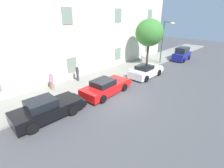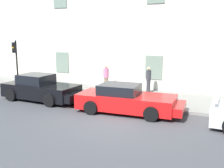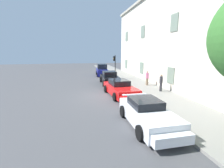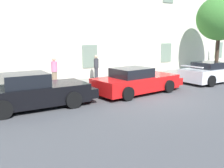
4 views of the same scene
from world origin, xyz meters
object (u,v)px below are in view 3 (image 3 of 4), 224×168
(sportscar_yellow_flank, at_px, (121,89))
(pedestrian_strolling, at_px, (161,82))
(pedestrian_admiring, at_px, (147,78))
(sportscar_white_middle, at_px, (149,115))
(sportscar_red_lead, at_px, (110,79))
(hatchback_distant, at_px, (102,70))
(traffic_light, at_px, (115,63))

(sportscar_yellow_flank, relative_size, pedestrian_strolling, 3.20)
(pedestrian_admiring, bearing_deg, sportscar_yellow_flank, -50.58)
(sportscar_white_middle, bearing_deg, sportscar_yellow_flank, 178.43)
(sportscar_yellow_flank, height_order, pedestrian_admiring, pedestrian_admiring)
(sportscar_yellow_flank, height_order, sportscar_white_middle, sportscar_yellow_flank)
(sportscar_red_lead, relative_size, pedestrian_strolling, 2.99)
(sportscar_white_middle, height_order, pedestrian_admiring, pedestrian_admiring)
(hatchback_distant, relative_size, pedestrian_strolling, 2.45)
(sportscar_white_middle, height_order, traffic_light, traffic_light)
(sportscar_white_middle, bearing_deg, sportscar_red_lead, 178.53)
(pedestrian_admiring, bearing_deg, hatchback_distant, -158.20)
(sportscar_white_middle, distance_m, hatchback_distant, 18.16)
(pedestrian_strolling, bearing_deg, hatchback_distant, -162.59)
(sportscar_red_lead, distance_m, hatchback_distant, 6.92)
(sportscar_red_lead, bearing_deg, sportscar_yellow_flank, -1.36)
(traffic_light, height_order, pedestrian_admiring, traffic_light)
(sportscar_yellow_flank, relative_size, sportscar_white_middle, 1.11)
(sportscar_white_middle, distance_m, pedestrian_admiring, 9.95)
(sportscar_yellow_flank, bearing_deg, sportscar_red_lead, 178.64)
(sportscar_white_middle, bearing_deg, pedestrian_admiring, 156.39)
(pedestrian_strolling, bearing_deg, traffic_light, -162.65)
(sportscar_white_middle, xyz_separation_m, hatchback_distant, (-18.16, 0.37, 0.26))
(hatchback_distant, height_order, traffic_light, traffic_light)
(hatchback_distant, xyz_separation_m, traffic_light, (3.76, 1.19, 1.44))
(sportscar_red_lead, xyz_separation_m, sportscar_white_middle, (11.24, -0.29, -0.04))
(traffic_light, bearing_deg, sportscar_white_middle, -6.17)
(sportscar_red_lead, distance_m, pedestrian_admiring, 4.27)
(sportscar_red_lead, xyz_separation_m, traffic_light, (-3.16, 1.27, 1.67))
(traffic_light, distance_m, pedestrian_admiring, 5.97)
(hatchback_distant, xyz_separation_m, pedestrian_strolling, (11.88, 3.72, 0.12))
(sportscar_red_lead, height_order, sportscar_yellow_flank, sportscar_red_lead)
(sportscar_white_middle, xyz_separation_m, traffic_light, (-14.40, 1.56, 1.70))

